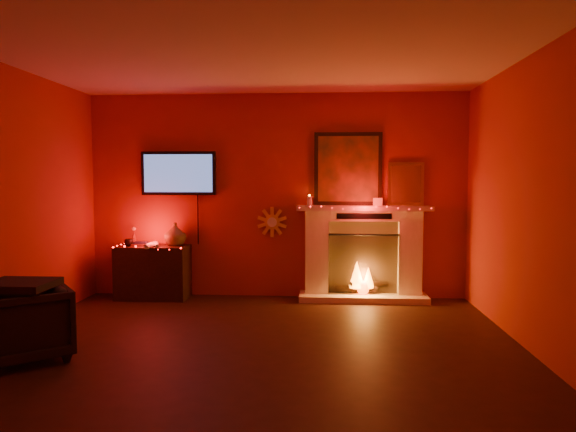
% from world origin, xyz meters
% --- Properties ---
extents(room, '(5.00, 5.00, 5.00)m').
position_xyz_m(room, '(0.00, 0.00, 1.35)').
color(room, black).
rests_on(room, ground).
extents(floor, '(5.00, 5.00, 0.00)m').
position_xyz_m(floor, '(0.00, 0.00, 0.00)').
color(floor, black).
rests_on(floor, ground).
extents(fireplace, '(1.72, 0.40, 2.18)m').
position_xyz_m(fireplace, '(1.14, 2.39, 0.72)').
color(fireplace, silver).
rests_on(fireplace, floor).
extents(tv, '(1.00, 0.07, 1.24)m').
position_xyz_m(tv, '(-1.30, 2.45, 1.65)').
color(tv, black).
rests_on(tv, room).
extents(sunburst_clock, '(0.40, 0.03, 0.40)m').
position_xyz_m(sunburst_clock, '(-0.05, 2.48, 1.00)').
color(sunburst_clock, gold).
rests_on(sunburst_clock, room).
extents(console_table, '(0.92, 0.57, 1.00)m').
position_xyz_m(console_table, '(-1.59, 2.26, 0.40)').
color(console_table, black).
rests_on(console_table, floor).
extents(armchair, '(0.98, 0.98, 0.64)m').
position_xyz_m(armchair, '(-1.95, -0.11, 0.32)').
color(armchair, black).
rests_on(armchair, floor).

